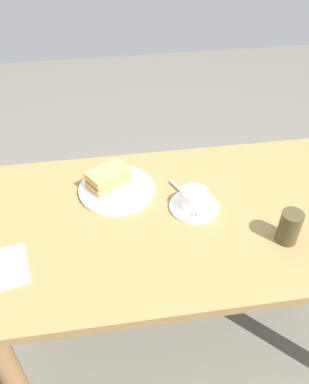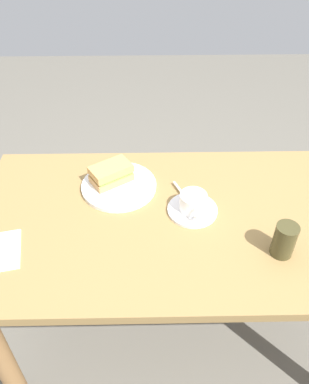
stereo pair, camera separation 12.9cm
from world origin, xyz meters
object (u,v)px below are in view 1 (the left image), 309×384
sandwich_plate (117,189)px  sandwich_front (108,177)px  napkin (0,269)px  coffee_saucer (194,206)px  drinking_glass (289,227)px  coffee_cup (195,198)px  dining_table (183,241)px  spoon (181,191)px

sandwich_plate → sandwich_front: size_ratio=1.62×
sandwich_front → napkin: bearing=-136.7°
coffee_saucer → drinking_glass: size_ratio=1.51×
coffee_saucer → sandwich_front: bearing=152.1°
sandwich_plate → sandwich_front: bearing=141.0°
sandwich_front → coffee_saucer: (0.27, -0.14, -0.04)m
sandwich_front → coffee_cup: size_ratio=1.41×
coffee_cup → dining_table: bearing=-144.8°
dining_table → napkin: napkin is taller
coffee_saucer → coffee_cup: bearing=-87.7°
drinking_glass → napkin: bearing=179.1°
dining_table → coffee_cup: bearing=35.2°
sandwich_plate → drinking_glass: bearing=-31.8°
spoon → drinking_glass: bearing=-42.6°
sandwich_front → drinking_glass: 0.59m
sandwich_front → sandwich_plate: bearing=-39.0°
coffee_saucer → coffee_cup: 0.04m
dining_table → sandwich_front: (-0.23, 0.17, 0.17)m
sandwich_plate → spoon: (0.21, -0.05, 0.01)m
coffee_cup → spoon: coffee_cup is taller
sandwich_front → coffee_cup: 0.30m
spoon → drinking_glass: (0.27, -0.25, 0.04)m
spoon → drinking_glass: drinking_glass is taller
coffee_cup → napkin: 0.61m
coffee_cup → drinking_glass: bearing=-36.2°
sandwich_front → coffee_cup: (0.27, -0.14, -0.00)m
coffee_cup → drinking_glass: (0.24, -0.17, 0.01)m
dining_table → sandwich_plate: bearing=143.8°
sandwich_plate → spoon: size_ratio=2.68×
spoon → napkin: size_ratio=0.63×
coffee_saucer → drinking_glass: drinking_glass is taller
coffee_cup → spoon: 0.08m
sandwich_front → spoon: 0.25m
sandwich_plate → coffee_cup: 0.27m
dining_table → coffee_cup: (0.04, 0.03, 0.17)m
coffee_saucer → drinking_glass: 0.30m
sandwich_plate → coffee_cup: bearing=-26.9°
coffee_cup → spoon: (-0.03, 0.07, -0.03)m
sandwich_plate → napkin: bearing=-140.8°
dining_table → drinking_glass: 0.36m
sandwich_plate → coffee_saucer: 0.27m
sandwich_front → coffee_saucer: 0.30m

